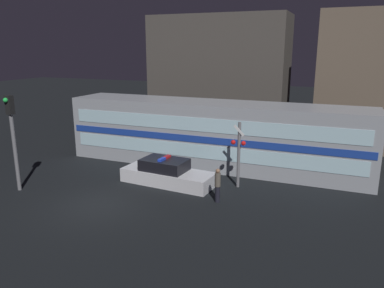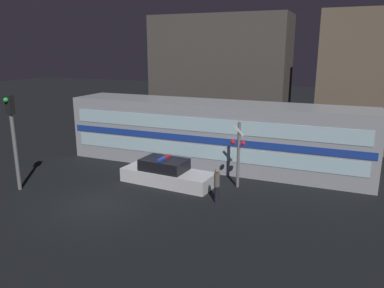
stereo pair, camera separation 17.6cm
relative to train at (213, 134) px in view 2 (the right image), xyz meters
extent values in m
plane|color=black|center=(-2.88, -7.66, -1.94)|extent=(120.00, 120.00, 0.00)
cube|color=#999EA5|center=(0.00, 0.01, 0.00)|extent=(18.03, 3.09, 3.87)
cube|color=#193899|center=(0.00, -1.55, 0.00)|extent=(17.67, 0.03, 0.39)
cube|color=silver|center=(0.00, -1.55, -0.70)|extent=(17.13, 0.02, 0.77)
cube|color=silver|center=(0.00, -1.55, 0.85)|extent=(17.13, 0.02, 0.77)
cube|color=silver|center=(-1.13, -3.93, -1.58)|extent=(5.04, 2.10, 0.72)
cube|color=black|center=(-1.33, -3.91, -0.92)|extent=(2.47, 1.69, 0.59)
cube|color=blue|center=(-1.35, -4.17, -0.57)|extent=(0.24, 0.53, 0.12)
cube|color=red|center=(-1.31, -3.66, -0.57)|extent=(0.24, 0.53, 0.12)
cylinder|color=black|center=(2.06, -5.27, -1.55)|extent=(0.23, 0.23, 0.77)
cylinder|color=#595147|center=(2.06, -5.27, -0.85)|extent=(0.27, 0.27, 0.64)
sphere|color=#8C664C|center=(2.06, -5.27, -0.42)|extent=(0.21, 0.21, 0.21)
cylinder|color=slate|center=(2.41, -3.01, -0.24)|extent=(0.16, 0.16, 3.40)
sphere|color=red|center=(2.15, -3.16, 0.44)|extent=(0.24, 0.24, 0.24)
sphere|color=red|center=(2.67, -3.16, 0.44)|extent=(0.24, 0.24, 0.24)
cube|color=white|center=(2.41, -3.11, 1.05)|extent=(0.58, 0.03, 0.58)
cylinder|color=slate|center=(-7.67, -7.59, -0.01)|extent=(0.19, 0.19, 3.86)
cube|color=black|center=(-7.67, -7.59, 2.38)|extent=(0.30, 0.30, 0.90)
sphere|color=green|center=(-7.67, -7.78, 2.63)|extent=(0.23, 0.23, 0.23)
cube|color=#47423D|center=(-2.53, 8.55, 2.79)|extent=(10.90, 4.14, 9.46)
cube|color=brown|center=(8.56, 8.18, 2.79)|extent=(6.86, 4.31, 9.45)
camera|label=1|loc=(7.08, -20.69, 4.98)|focal=35.00mm
camera|label=2|loc=(7.25, -20.63, 4.98)|focal=35.00mm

